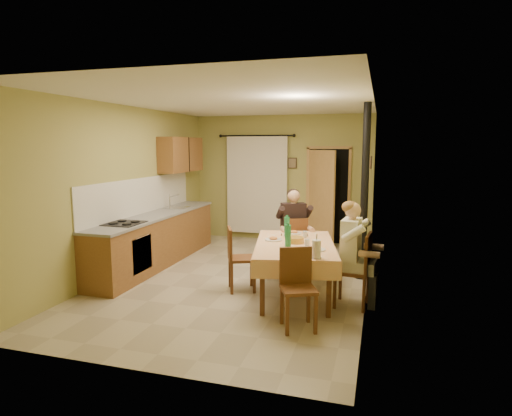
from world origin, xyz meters
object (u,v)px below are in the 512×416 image
(chair_left, at_px, (241,271))
(man_right, at_px, (353,242))
(stove_flue, at_px, (364,216))
(chair_right, at_px, (353,285))
(dining_table, at_px, (295,269))
(man_far, at_px, (294,221))
(chair_far, at_px, (293,256))
(chair_near, at_px, (298,305))

(chair_left, distance_m, man_right, 1.74)
(chair_left, relative_size, stove_flue, 0.34)
(man_right, relative_size, stove_flue, 0.50)
(chair_right, height_order, chair_left, chair_right)
(dining_table, xyz_separation_m, stove_flue, (0.90, 1.11, 0.65))
(dining_table, relative_size, chair_left, 2.15)
(dining_table, relative_size, man_far, 1.46)
(chair_far, bearing_deg, stove_flue, -24.30)
(chair_right, bearing_deg, chair_left, 89.45)
(chair_near, xyz_separation_m, man_far, (-0.50, 2.21, 0.59))
(chair_left, bearing_deg, man_right, 58.95)
(man_right, bearing_deg, man_far, 45.02)
(chair_near, height_order, chair_right, chair_right)
(dining_table, height_order, stove_flue, stove_flue)
(chair_far, relative_size, stove_flue, 0.34)
(chair_far, relative_size, chair_left, 1.00)
(chair_left, bearing_deg, chair_right, 58.95)
(chair_near, relative_size, chair_right, 0.95)
(man_right, distance_m, stove_flue, 1.32)
(dining_table, xyz_separation_m, man_right, (0.82, -0.20, 0.50))
(chair_near, bearing_deg, man_far, -100.91)
(chair_right, distance_m, man_right, 0.59)
(chair_left, xyz_separation_m, stove_flue, (1.70, 1.13, 0.74))
(chair_near, distance_m, man_far, 2.34)
(chair_right, relative_size, chair_left, 1.06)
(chair_near, distance_m, chair_right, 1.07)
(chair_left, height_order, man_far, man_far)
(man_right, xyz_separation_m, stove_flue, (0.07, 1.31, 0.15))
(dining_table, relative_size, chair_near, 2.15)
(man_far, bearing_deg, chair_left, -142.24)
(dining_table, height_order, chair_right, chair_right)
(chair_near, relative_size, man_far, 0.68)
(chair_right, distance_m, chair_left, 1.65)
(chair_near, xyz_separation_m, stove_flue, (0.63, 2.22, 0.74))
(dining_table, height_order, chair_near, chair_near)
(chair_far, distance_m, chair_near, 2.26)
(chair_left, xyz_separation_m, man_right, (1.63, -0.19, 0.59))
(chair_left, bearing_deg, chair_near, 19.74)
(chair_near, xyz_separation_m, man_right, (0.56, 0.91, 0.59))
(stove_flue, bearing_deg, chair_near, -105.91)
(chair_right, height_order, man_far, man_far)
(chair_right, distance_m, stove_flue, 1.51)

